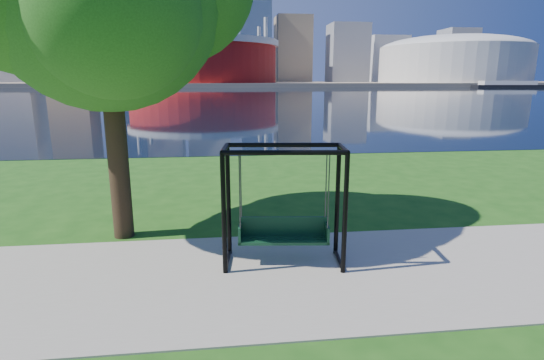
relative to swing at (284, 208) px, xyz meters
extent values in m
plane|color=#1E5114|center=(-0.43, -0.05, -1.10)|extent=(900.00, 900.00, 0.00)
cube|color=#9E937F|center=(-0.43, -0.55, -1.09)|extent=(120.00, 4.00, 0.03)
cube|color=black|center=(-0.43, 101.95, -1.09)|extent=(900.00, 180.00, 0.02)
cube|color=#937F60|center=(-0.43, 305.95, -0.10)|extent=(900.00, 228.00, 2.00)
cylinder|color=maroon|center=(-10.43, 234.95, 11.90)|extent=(80.00, 80.00, 22.00)
cylinder|color=silver|center=(-10.43, 234.95, 21.40)|extent=(83.00, 83.00, 3.00)
cylinder|color=silver|center=(22.48, 253.95, 16.90)|extent=(2.00, 2.00, 32.00)
cylinder|color=silver|center=(-43.34, 253.95, 16.90)|extent=(2.00, 2.00, 32.00)
cylinder|color=silver|center=(-43.34, 215.95, 16.90)|extent=(2.00, 2.00, 32.00)
cylinder|color=silver|center=(22.48, 215.95, 16.90)|extent=(2.00, 2.00, 32.00)
cylinder|color=beige|center=(134.57, 234.95, 10.90)|extent=(84.00, 84.00, 20.00)
ellipsoid|color=beige|center=(134.57, 234.95, 19.90)|extent=(84.00, 84.00, 15.12)
cube|color=gray|center=(-140.43, 309.95, 31.90)|extent=(28.00, 28.00, 62.00)
cube|color=#998466|center=(-100.43, 299.95, 44.90)|extent=(26.00, 26.00, 88.00)
cube|color=slate|center=(-70.43, 324.95, 48.40)|extent=(30.00, 24.00, 95.00)
cube|color=gray|center=(-40.43, 304.95, 36.90)|extent=(24.00, 24.00, 72.00)
cube|color=silver|center=(-10.43, 334.95, 40.90)|extent=(32.00, 28.00, 80.00)
cube|color=slate|center=(24.57, 309.95, 29.90)|extent=(22.00, 22.00, 58.00)
cube|color=#998466|center=(54.57, 324.95, 24.90)|extent=(26.00, 26.00, 48.00)
cube|color=gray|center=(94.57, 314.95, 21.90)|extent=(28.00, 24.00, 42.00)
cube|color=silver|center=(134.57, 339.95, 18.90)|extent=(30.00, 26.00, 36.00)
cube|color=gray|center=(184.57, 319.95, 20.90)|extent=(24.00, 24.00, 40.00)
cube|color=#998466|center=(224.57, 334.95, 16.90)|extent=(26.00, 26.00, 32.00)
cylinder|color=black|center=(-1.12, -0.34, 0.02)|extent=(0.10, 0.10, 2.24)
cylinder|color=black|center=(1.01, -0.58, 0.02)|extent=(0.10, 0.10, 2.24)
cylinder|color=black|center=(-1.02, 0.53, 0.02)|extent=(0.10, 0.10, 2.24)
cylinder|color=black|center=(1.11, 0.29, 0.02)|extent=(0.10, 0.10, 2.24)
cylinder|color=black|center=(-0.05, -0.46, 1.13)|extent=(2.14, 0.33, 0.09)
cylinder|color=black|center=(0.05, 0.41, 1.13)|extent=(2.14, 0.33, 0.09)
cylinder|color=black|center=(-1.07, 0.09, 1.13)|extent=(0.18, 0.88, 0.09)
cylinder|color=black|center=(-1.07, 0.09, -1.02)|extent=(0.17, 0.88, 0.07)
cylinder|color=black|center=(1.06, -0.15, 1.13)|extent=(0.18, 0.88, 0.09)
cylinder|color=black|center=(1.06, -0.15, -1.02)|extent=(0.17, 0.88, 0.07)
cube|color=#0E311B|center=(0.00, -0.03, -0.62)|extent=(1.74, 0.63, 0.06)
cube|color=#0E311B|center=(0.02, 0.16, -0.40)|extent=(1.70, 0.24, 0.37)
cube|color=#0E311B|center=(-0.82, 0.07, -0.48)|extent=(0.10, 0.44, 0.33)
cube|color=#0E311B|center=(0.81, -0.12, -0.48)|extent=(0.10, 0.44, 0.33)
cylinder|color=#39393F|center=(-0.82, -0.12, 0.38)|extent=(0.03, 0.03, 1.41)
cylinder|color=#39393F|center=(0.77, -0.30, 0.38)|extent=(0.03, 0.03, 1.41)
cylinder|color=#39393F|center=(-0.78, 0.24, 0.38)|extent=(0.03, 0.03, 1.41)
cylinder|color=#39393F|center=(0.81, 0.06, 0.38)|extent=(0.03, 0.03, 1.41)
cylinder|color=black|center=(-3.36, 1.88, 1.08)|extent=(0.44, 0.44, 4.36)
sphere|color=#265719|center=(-2.97, 0.79, 3.56)|extent=(3.17, 3.17, 3.17)
cube|color=black|center=(132.33, 180.90, -0.47)|extent=(31.39, 11.93, 1.22)
cube|color=silver|center=(132.33, 180.90, 1.06)|extent=(25.13, 9.64, 1.84)
camera|label=1|loc=(-1.12, -7.51, 2.34)|focal=28.00mm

